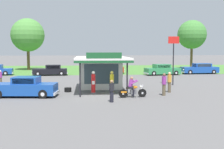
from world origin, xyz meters
TOP-DOWN VIEW (x-y plane):
  - ground_plane at (0.00, 0.00)m, footprint 300.00×300.00m
  - grass_verge_strip at (0.00, 30.00)m, footprint 120.00×24.00m
  - service_station_kiosk at (0.48, 4.35)m, footprint 4.51×7.46m
  - gas_pump_nearside at (-0.28, 1.28)m, footprint 0.44×0.44m
  - gas_pump_offside at (1.25, 1.28)m, footprint 0.44×0.44m
  - motorcycle_with_rider at (2.59, -0.91)m, footprint 2.15×0.70m
  - featured_classic_sedan at (-5.59, 0.25)m, footprint 5.24×2.37m
  - parked_car_back_row_far_left at (9.89, 17.36)m, footprint 5.31×2.63m
  - parked_car_second_row_spare at (-5.83, 18.24)m, footprint 4.95×2.16m
  - parked_car_back_row_right at (16.00, 18.81)m, footprint 5.61×2.13m
  - parked_car_back_row_far_right at (2.15, 20.94)m, footprint 5.62×2.17m
  - bystander_admiring_sedan at (5.21, -0.28)m, footprint 0.34×0.34m
  - bystander_standing_back_lot at (-9.58, 7.75)m, footprint 0.34×0.34m
  - bystander_leaning_by_kiosk at (0.87, -2.68)m, footprint 0.34×0.34m
  - bystander_chatting_near_pumps at (-0.52, 16.10)m, footprint 0.34×0.34m
  - bystander_strolling_foreground at (6.11, 1.29)m, footprint 0.34×0.34m
  - tree_oak_far_right at (18.30, 28.03)m, footprint 5.18×5.18m
  - tree_oak_right at (-11.00, 28.94)m, footprint 5.79×5.79m
  - roadside_pole_sign at (7.92, 6.08)m, footprint 1.10×0.12m
  - spare_tire_stack at (-2.43, 2.37)m, footprint 0.60×0.60m

SIDE VIEW (x-z plane):
  - ground_plane at x=0.00m, z-range 0.00..0.00m
  - grass_verge_strip at x=0.00m, z-range 0.00..0.01m
  - spare_tire_stack at x=-2.43m, z-range 0.00..0.36m
  - motorcycle_with_rider at x=2.59m, z-range -0.14..1.44m
  - parked_car_second_row_spare at x=-5.83m, z-range -0.06..1.41m
  - parked_car_back_row_far_right at x=2.15m, z-range -0.08..1.47m
  - featured_classic_sedan at x=-5.59m, z-range -0.07..1.47m
  - parked_car_back_row_far_left at x=9.89m, z-range -0.06..1.47m
  - parked_car_back_row_right at x=16.00m, z-range -0.05..1.50m
  - bystander_standing_back_lot at x=-9.58m, z-range 0.03..1.53m
  - bystander_leaning_by_kiosk at x=0.87m, z-range 0.03..1.57m
  - bystander_chatting_near_pumps at x=-0.52m, z-range 0.04..1.62m
  - gas_pump_offside at x=1.25m, z-range -0.08..1.77m
  - gas_pump_nearside at x=-0.28m, z-range -0.08..1.77m
  - bystander_strolling_foreground at x=6.11m, z-range 0.05..1.78m
  - bystander_admiring_sedan at x=5.21m, z-range 0.06..1.83m
  - service_station_kiosk at x=0.48m, z-range 0.04..3.43m
  - roadside_pole_sign at x=7.92m, z-range 0.89..5.80m
  - tree_oak_right at x=-11.00m, z-range 1.59..10.61m
  - tree_oak_far_right at x=18.30m, z-range 1.77..10.66m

